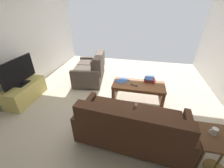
% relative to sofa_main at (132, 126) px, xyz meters
% --- Properties ---
extents(ground_plane, '(5.02, 5.94, 0.01)m').
position_rel_sofa_main_xyz_m(ground_plane, '(0.44, -1.04, -0.36)').
color(ground_plane, beige).
extents(wall_right, '(0.12, 5.94, 2.64)m').
position_rel_sofa_main_xyz_m(wall_right, '(2.95, -1.04, 0.96)').
color(wall_right, white).
rests_on(wall_right, ground).
extents(sofa_main, '(1.86, 0.97, 0.85)m').
position_rel_sofa_main_xyz_m(sofa_main, '(0.00, 0.00, 0.00)').
color(sofa_main, black).
rests_on(sofa_main, ground).
extents(loveseat_near, '(0.96, 1.28, 0.84)m').
position_rel_sofa_main_xyz_m(loveseat_near, '(1.38, -1.97, -0.00)').
color(loveseat_near, black).
rests_on(loveseat_near, ground).
extents(coffee_table, '(1.21, 0.56, 0.43)m').
position_rel_sofa_main_xyz_m(coffee_table, '(-0.04, -1.28, 0.00)').
color(coffee_table, brown).
rests_on(coffee_table, ground).
extents(end_table, '(0.51, 0.51, 0.54)m').
position_rel_sofa_main_xyz_m(end_table, '(-1.15, 0.12, 0.10)').
color(end_table, brown).
rests_on(end_table, ground).
extents(tv_stand, '(0.46, 1.03, 0.44)m').
position_rel_sofa_main_xyz_m(tv_stand, '(2.62, -0.69, -0.14)').
color(tv_stand, '#D8C666').
rests_on(tv_stand, ground).
extents(flat_tv, '(0.21, 0.94, 0.61)m').
position_rel_sofa_main_xyz_m(flat_tv, '(2.62, -0.69, 0.40)').
color(flat_tv, black).
rests_on(flat_tv, tv_stand).
extents(coffee_mug, '(0.10, 0.08, 0.10)m').
position_rel_sofa_main_xyz_m(coffee_mug, '(-1.10, 0.08, 0.23)').
color(coffee_mug, white).
rests_on(coffee_mug, end_table).
extents(book_stack, '(0.28, 0.32, 0.10)m').
position_rel_sofa_main_xyz_m(book_stack, '(-0.29, -1.50, 0.12)').
color(book_stack, '#C63833').
rests_on(book_stack, coffee_table).
extents(tv_remote, '(0.16, 0.11, 0.02)m').
position_rel_sofa_main_xyz_m(tv_remote, '(0.06, -1.20, 0.08)').
color(tv_remote, black).
rests_on(tv_remote, coffee_table).
extents(loose_magazine, '(0.38, 0.40, 0.01)m').
position_rel_sofa_main_xyz_m(loose_magazine, '(0.36, -1.37, 0.07)').
color(loose_magazine, '#385693').
rests_on(loose_magazine, coffee_table).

